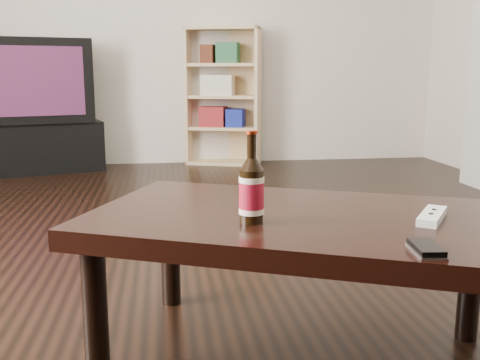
{
  "coord_description": "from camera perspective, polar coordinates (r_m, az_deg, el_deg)",
  "views": [
    {
      "loc": [
        0.02,
        -2.02,
        0.81
      ],
      "look_at": [
        0.22,
        -0.63,
        0.54
      ],
      "focal_mm": 42.0,
      "sensor_mm": 36.0,
      "label": 1
    }
  ],
  "objects": [
    {
      "name": "phone",
      "position": [
        1.28,
        18.39,
        -6.68
      ],
      "size": [
        0.07,
        0.12,
        0.02
      ],
      "rotation": [
        0.0,
        0.0,
        -0.12
      ],
      "color": "#AAAAAC",
      "rests_on": "coffee_table"
    },
    {
      "name": "floor",
      "position": [
        2.18,
        -8.07,
        -11.02
      ],
      "size": [
        5.0,
        6.0,
        0.01
      ],
      "primitive_type": "cube",
      "color": "black",
      "rests_on": "ground"
    },
    {
      "name": "remote",
      "position": [
        1.56,
        18.93,
        -3.48
      ],
      "size": [
        0.15,
        0.18,
        0.02
      ],
      "rotation": [
        0.0,
        0.0,
        -0.62
      ],
      "color": "silver",
      "rests_on": "coffee_table"
    },
    {
      "name": "bookshelf",
      "position": [
        4.98,
        -1.71,
        8.75
      ],
      "size": [
        0.69,
        0.47,
        1.18
      ],
      "rotation": [
        0.0,
        0.0,
        -0.31
      ],
      "color": "tan",
      "rests_on": "floor"
    },
    {
      "name": "tv",
      "position": [
        4.86,
        -20.39,
        9.44
      ],
      "size": [
        1.0,
        0.78,
        0.66
      ],
      "rotation": [
        0.0,
        0.0,
        0.3
      ],
      "color": "black",
      "rests_on": "tv_stand"
    },
    {
      "name": "beer_bottle",
      "position": [
        1.44,
        1.18,
        -1.09
      ],
      "size": [
        0.08,
        0.08,
        0.24
      ],
      "rotation": [
        0.0,
        0.0,
        0.27
      ],
      "color": "black",
      "rests_on": "coffee_table"
    },
    {
      "name": "wall_back",
      "position": [
        5.06,
        -8.49,
        17.01
      ],
      "size": [
        5.0,
        0.02,
        2.7
      ],
      "primitive_type": "cube",
      "color": "beige",
      "rests_on": "ground"
    },
    {
      "name": "tv_stand",
      "position": [
        4.9,
        -19.98,
        3.22
      ],
      "size": [
        1.12,
        0.79,
        0.41
      ],
      "primitive_type": "cube",
      "rotation": [
        0.0,
        0.0,
        0.3
      ],
      "color": "black",
      "rests_on": "floor"
    },
    {
      "name": "coffee_table",
      "position": [
        1.57,
        5.78,
        -5.39
      ],
      "size": [
        1.3,
        1.06,
        0.42
      ],
      "rotation": [
        0.0,
        0.0,
        -0.42
      ],
      "color": "black",
      "rests_on": "floor"
    }
  ]
}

